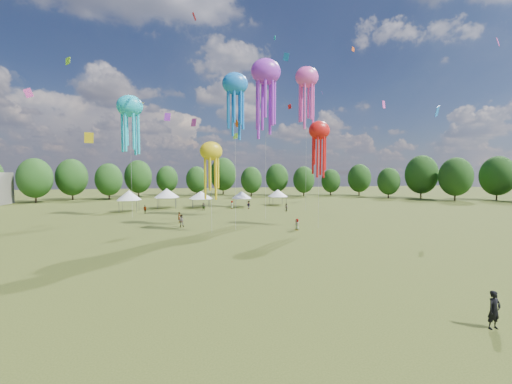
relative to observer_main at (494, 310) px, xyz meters
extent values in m
plane|color=#384416|center=(-7.16, 2.99, -0.97)|extent=(300.00, 300.00, 0.00)
imported|color=black|center=(0.00, 0.00, 0.00)|extent=(0.74, 0.51, 1.95)
imported|color=gray|center=(-16.04, 34.29, -0.07)|extent=(0.89, 0.70, 1.81)
imported|color=gray|center=(-5.50, 56.21, -0.09)|extent=(0.82, 1.00, 1.77)
imported|color=gray|center=(4.68, 48.90, -0.17)|extent=(0.76, 0.89, 1.61)
imported|color=gray|center=(-1.94, 54.97, -0.10)|extent=(1.29, 1.19, 1.74)
imported|color=gray|center=(-23.21, 51.58, -0.18)|extent=(0.99, 0.53, 1.60)
imported|color=gray|center=(-11.80, 54.27, -0.17)|extent=(1.55, 1.02, 1.60)
imported|color=gray|center=(-16.42, 38.11, -0.11)|extent=(0.42, 0.63, 1.72)
imported|color=gray|center=(-0.32, 28.42, -0.20)|extent=(0.71, 0.88, 1.56)
cylinder|color=#47474C|center=(-28.31, 53.56, 0.18)|extent=(0.08, 0.08, 2.31)
cylinder|color=#47474C|center=(-28.31, 56.86, 0.18)|extent=(0.08, 0.08, 2.31)
cylinder|color=#47474C|center=(-25.01, 53.56, 0.18)|extent=(0.08, 0.08, 2.31)
cylinder|color=#47474C|center=(-25.01, 56.86, 0.18)|extent=(0.08, 0.08, 2.31)
cube|color=white|center=(-26.66, 55.21, 1.38)|extent=(3.70, 3.70, 0.10)
cone|color=white|center=(-26.66, 55.21, 2.42)|extent=(4.81, 4.81, 1.98)
cylinder|color=#47474C|center=(-21.50, 58.60, 0.18)|extent=(0.08, 0.08, 2.31)
cylinder|color=#47474C|center=(-21.50, 62.42, 0.18)|extent=(0.08, 0.08, 2.31)
cylinder|color=#47474C|center=(-17.68, 58.60, 0.18)|extent=(0.08, 0.08, 2.31)
cylinder|color=#47474C|center=(-17.68, 62.42, 0.18)|extent=(0.08, 0.08, 2.31)
cube|color=white|center=(-19.59, 60.51, 1.39)|extent=(4.22, 4.22, 0.10)
cone|color=white|center=(-19.59, 60.51, 2.43)|extent=(5.48, 5.48, 1.98)
cylinder|color=#47474C|center=(-13.93, 57.94, 0.01)|extent=(0.08, 0.08, 1.96)
cylinder|color=#47474C|center=(-13.93, 61.62, 0.01)|extent=(0.08, 0.08, 1.96)
cylinder|color=#47474C|center=(-10.26, 57.94, 0.01)|extent=(0.08, 0.08, 1.96)
cylinder|color=#47474C|center=(-10.26, 61.62, 0.01)|extent=(0.08, 0.08, 1.96)
cube|color=white|center=(-12.09, 59.78, 1.04)|extent=(4.08, 4.08, 0.10)
cone|color=white|center=(-12.09, 59.78, 1.93)|extent=(5.30, 5.30, 1.68)
cylinder|color=#47474C|center=(-4.39, 57.77, -0.02)|extent=(0.08, 0.08, 1.92)
cylinder|color=#47474C|center=(-4.39, 60.91, -0.02)|extent=(0.08, 0.08, 1.92)
cylinder|color=#47474C|center=(-1.25, 57.77, -0.02)|extent=(0.08, 0.08, 1.92)
cylinder|color=#47474C|center=(-1.25, 60.91, -0.02)|extent=(0.08, 0.08, 1.92)
cube|color=white|center=(-2.82, 59.34, 0.99)|extent=(3.54, 3.54, 0.10)
cone|color=white|center=(-2.82, 59.34, 1.86)|extent=(4.60, 4.60, 1.64)
cylinder|color=#47474C|center=(4.96, 60.10, 0.02)|extent=(0.08, 0.08, 1.99)
cylinder|color=#47474C|center=(4.96, 63.43, 0.02)|extent=(0.08, 0.08, 1.99)
cylinder|color=#47474C|center=(8.28, 60.10, 0.02)|extent=(0.08, 0.08, 1.99)
cylinder|color=#47474C|center=(8.28, 63.43, 0.02)|extent=(0.08, 0.08, 1.99)
cube|color=white|center=(6.62, 61.77, 1.07)|extent=(3.72, 3.72, 0.10)
cone|color=white|center=(6.62, 61.77, 1.97)|extent=(4.84, 4.84, 1.71)
ellipsoid|color=blue|center=(-8.60, 30.39, 18.96)|extent=(3.52, 2.47, 3.00)
cylinder|color=beige|center=(-8.60, 30.39, 8.99)|extent=(0.03, 0.03, 19.93)
ellipsoid|color=#B032DF|center=(-2.09, 39.29, 23.72)|extent=(5.03, 3.52, 4.28)
cylinder|color=beige|center=(-2.09, 39.29, 11.37)|extent=(0.03, 0.03, 24.70)
ellipsoid|color=red|center=(3.30, 29.54, 12.95)|extent=(3.10, 2.17, 2.64)
cylinder|color=beige|center=(3.30, 29.54, 5.99)|extent=(0.03, 0.03, 13.92)
ellipsoid|color=#1BC6E5|center=(-24.68, 46.40, 18.50)|extent=(4.43, 3.10, 3.76)
cylinder|color=beige|center=(-24.68, 46.40, 8.76)|extent=(0.03, 0.03, 19.48)
ellipsoid|color=yellow|center=(-11.99, 29.19, 9.78)|extent=(2.95, 2.07, 2.51)
cylinder|color=beige|center=(-11.99, 29.19, 4.40)|extent=(0.03, 0.03, 10.76)
ellipsoid|color=#FC4AB8|center=(9.30, 49.91, 26.66)|extent=(4.95, 3.46, 4.20)
cylinder|color=beige|center=(9.30, 49.91, 12.84)|extent=(0.03, 0.03, 27.63)
cube|color=#FC4AB8|center=(-13.28, 69.22, 19.59)|extent=(1.45, 1.29, 2.12)
cube|color=#B032DF|center=(18.78, 63.54, 27.32)|extent=(0.57, 0.64, 0.80)
cube|color=red|center=(-13.68, 39.72, 31.62)|extent=(0.66, 1.22, 1.28)
cube|color=#F04C0F|center=(-5.02, 52.00, 17.01)|extent=(1.11, 1.33, 1.38)
cube|color=#FC4AB8|center=(31.36, 27.60, 26.80)|extent=(1.19, 0.78, 1.39)
cube|color=yellow|center=(-25.86, 66.18, 22.52)|extent=(2.22, 1.06, 2.48)
cube|color=#77CA21|center=(-32.52, 41.19, 23.85)|extent=(0.85, 0.90, 1.37)
cube|color=blue|center=(7.30, 57.73, 33.29)|extent=(1.24, 1.41, 1.90)
cube|color=#FC4AB8|center=(30.73, 55.06, 23.10)|extent=(1.42, 0.85, 1.93)
cube|color=red|center=(13.87, 74.83, 25.83)|extent=(0.74, 1.06, 1.50)
cube|color=#F04C0F|center=(13.52, 38.92, 28.49)|extent=(0.72, 0.41, 0.94)
cube|color=yellow|center=(-34.82, 58.95, 14.16)|extent=(1.89, 1.52, 2.15)
cube|color=#77CA21|center=(-4.35, 58.11, 15.17)|extent=(0.99, 1.11, 1.38)
cube|color=blue|center=(22.49, 29.27, 16.34)|extent=(1.24, 1.22, 1.84)
cube|color=#1BC6E5|center=(6.38, 64.15, 40.02)|extent=(0.23, 0.73, 0.94)
cube|color=#FC4AB8|center=(-35.77, 35.93, 17.63)|extent=(1.27, 0.13, 1.42)
cube|color=#B032DF|center=(-19.01, 57.60, 18.78)|extent=(1.46, 0.68, 1.77)
cylinder|color=#38281C|center=(-54.33, 81.17, 0.71)|extent=(0.44, 0.44, 3.36)
ellipsoid|color=#1F4416|center=(-54.33, 81.17, 5.54)|extent=(8.40, 8.40, 10.51)
cylinder|color=#38281C|center=(-47.84, 88.48, 0.73)|extent=(0.44, 0.44, 3.41)
ellipsoid|color=#1F4416|center=(-47.84, 88.48, 5.63)|extent=(8.53, 8.53, 10.66)
cylinder|color=#38281C|center=(-37.76, 88.01, 0.56)|extent=(0.44, 0.44, 3.07)
ellipsoid|color=#1F4416|center=(-37.76, 88.01, 4.96)|extent=(7.66, 7.66, 9.58)
cylinder|color=#38281C|center=(-30.67, 96.32, 0.74)|extent=(0.44, 0.44, 3.43)
ellipsoid|color=#1F4416|center=(-30.67, 96.32, 5.68)|extent=(8.58, 8.58, 10.73)
cylinder|color=#38281C|center=(-21.92, 101.94, 0.50)|extent=(0.44, 0.44, 2.95)
ellipsoid|color=#1F4416|center=(-21.92, 101.94, 4.73)|extent=(7.37, 7.37, 9.21)
cylinder|color=#38281C|center=(-11.86, 98.04, 0.47)|extent=(0.44, 0.44, 2.89)
ellipsoid|color=#1F4416|center=(-11.86, 98.04, 4.63)|extent=(7.23, 7.23, 9.04)
cylinder|color=#38281C|center=(-2.25, 102.47, 0.94)|extent=(0.44, 0.44, 3.84)
ellipsoid|color=#1F4416|center=(-2.25, 102.47, 6.46)|extent=(9.60, 9.60, 11.99)
cylinder|color=#38281C|center=(6.03, 91.42, 0.45)|extent=(0.44, 0.44, 2.84)
ellipsoid|color=#1F4416|center=(6.03, 91.42, 4.53)|extent=(7.11, 7.11, 8.89)
cylinder|color=#38281C|center=(15.77, 94.02, 0.61)|extent=(0.44, 0.44, 3.16)
ellipsoid|color=#1F4416|center=(15.77, 94.02, 5.15)|extent=(7.91, 7.91, 9.88)
cylinder|color=#38281C|center=(23.53, 88.27, 0.47)|extent=(0.44, 0.44, 2.88)
ellipsoid|color=#1F4416|center=(23.53, 88.27, 4.61)|extent=(7.21, 7.21, 9.01)
cylinder|color=#38281C|center=(34.36, 90.23, 0.34)|extent=(0.44, 0.44, 2.63)
ellipsoid|color=#1F4416|center=(34.36, 90.23, 4.12)|extent=(6.57, 6.57, 8.22)
cylinder|color=#38281C|center=(43.36, 86.71, 0.59)|extent=(0.44, 0.44, 3.13)
ellipsoid|color=#1F4416|center=(43.36, 86.71, 5.08)|extent=(7.81, 7.81, 9.77)
cylinder|color=#38281C|center=(46.48, 74.80, 0.38)|extent=(0.44, 0.44, 2.72)
ellipsoid|color=#1F4416|center=(46.48, 74.80, 4.29)|extent=(6.80, 6.80, 8.50)
cylinder|color=#38281C|center=(55.80, 71.91, 0.93)|extent=(0.44, 0.44, 3.81)
ellipsoid|color=#1F4416|center=(55.80, 71.91, 6.41)|extent=(9.52, 9.52, 11.90)
cylinder|color=#38281C|center=(59.41, 62.78, 0.78)|extent=(0.44, 0.44, 3.51)
ellipsoid|color=#1F4416|center=(59.41, 62.78, 5.83)|extent=(8.78, 8.78, 10.97)
cylinder|color=#38281C|center=(72.23, 61.25, 0.84)|extent=(0.44, 0.44, 3.64)
ellipsoid|color=#1F4416|center=(72.23, 61.25, 6.07)|extent=(9.10, 9.10, 11.37)
camera|label=1|loc=(-15.12, -12.64, 6.94)|focal=22.16mm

